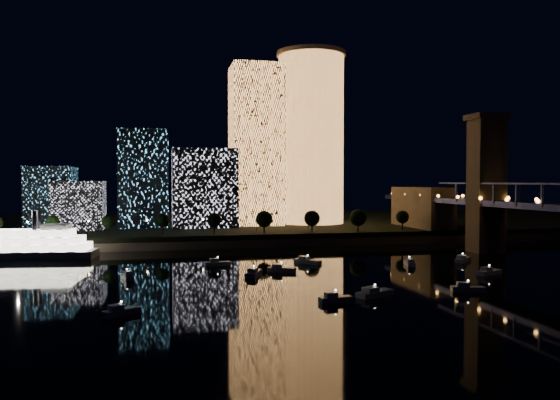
# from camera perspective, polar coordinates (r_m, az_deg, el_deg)

# --- Properties ---
(ground) EXTENTS (520.00, 520.00, 0.00)m
(ground) POSITION_cam_1_polar(r_m,az_deg,el_deg) (139.36, 9.24, -8.71)
(ground) COLOR black
(ground) RESTS_ON ground
(far_bank) EXTENTS (420.00, 160.00, 5.00)m
(far_bank) POSITION_cam_1_polar(r_m,az_deg,el_deg) (292.65, -2.35, -2.58)
(far_bank) COLOR black
(far_bank) RESTS_ON ground
(seawall) EXTENTS (420.00, 6.00, 3.00)m
(seawall) POSITION_cam_1_polar(r_m,az_deg,el_deg) (216.68, 1.23, -4.45)
(seawall) COLOR #6B5E4C
(seawall) RESTS_ON ground
(tower_cylindrical) EXTENTS (34.00, 34.00, 84.04)m
(tower_cylindrical) POSITION_cam_1_polar(r_m,az_deg,el_deg) (271.62, 3.26, 6.50)
(tower_cylindrical) COLOR #FAA050
(tower_cylindrical) RESTS_ON far_bank
(tower_rectangular) EXTENTS (23.77, 23.77, 75.62)m
(tower_rectangular) POSITION_cam_1_polar(r_m,az_deg,el_deg) (262.13, -2.52, 5.71)
(tower_rectangular) COLOR #FAA050
(tower_rectangular) RESTS_ON far_bank
(midrise_blocks) EXTENTS (89.87, 36.56, 43.95)m
(midrise_blocks) POSITION_cam_1_polar(r_m,az_deg,el_deg) (254.84, -14.01, 1.27)
(midrise_blocks) COLOR silver
(midrise_blocks) RESTS_ON far_bank
(riverboat) EXTENTS (55.71, 18.16, 16.49)m
(riverboat) POSITION_cam_1_polar(r_m,az_deg,el_deg) (204.04, -26.39, -4.29)
(riverboat) COLOR silver
(riverboat) RESTS_ON ground
(motorboats) EXTENTS (109.59, 63.21, 2.78)m
(motorboats) POSITION_cam_1_polar(r_m,az_deg,el_deg) (148.22, 5.53, -7.73)
(motorboats) COLOR silver
(motorboats) RESTS_ON ground
(esplanade_trees) EXTENTS (165.79, 6.98, 8.99)m
(esplanade_trees) POSITION_cam_1_polar(r_m,az_deg,el_deg) (217.81, -4.64, -2.05)
(esplanade_trees) COLOR black
(esplanade_trees) RESTS_ON far_bank
(street_lamps) EXTENTS (132.70, 0.70, 5.65)m
(street_lamps) POSITION_cam_1_polar(r_m,az_deg,el_deg) (222.57, -8.05, -2.35)
(street_lamps) COLOR black
(street_lamps) RESTS_ON far_bank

